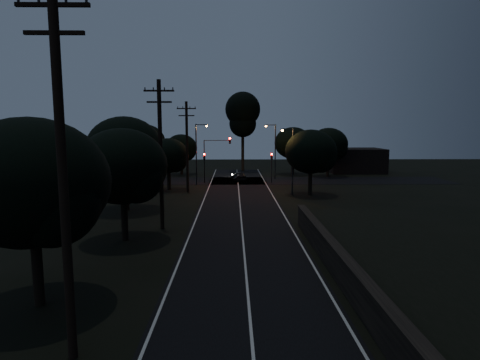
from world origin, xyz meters
name	(u,v)px	position (x,y,z in m)	size (l,w,h in m)	color
ground	(251,326)	(0.00, 0.00, 0.00)	(160.00, 160.00, 0.00)	black
road_surface	(239,193)	(0.00, 31.12, 0.01)	(60.00, 70.00, 0.03)	black
retaining_wall	(416,280)	(7.74, 3.00, 0.62)	(6.93, 26.00, 1.60)	black
utility_pole_near	(62,171)	(-6.00, -2.00, 6.25)	(2.20, 0.30, 12.00)	black
utility_pole_mid	(161,153)	(-6.00, 15.00, 5.74)	(2.20, 0.30, 11.00)	black
utility_pole_far	(187,145)	(-6.00, 32.00, 5.48)	(2.20, 0.30, 10.50)	black
tree_left_a	(36,186)	(-8.78, 1.87, 5.20)	(6.35, 6.35, 8.03)	black
tree_left_b	(125,168)	(-7.79, 11.88, 4.90)	(5.94, 5.94, 7.55)	black
tree_left_c	(127,150)	(-10.26, 21.86, 5.54)	(6.79, 6.79, 8.57)	black
tree_left_d	(170,157)	(-8.33, 33.90, 4.06)	(4.95, 4.95, 6.28)	black
tree_far_nw	(182,149)	(-8.82, 49.90, 4.18)	(5.10, 5.10, 6.47)	black
tree_far_w	(146,143)	(-13.78, 45.87, 5.22)	(6.31, 6.31, 8.04)	black
tree_far_ne	(295,144)	(9.21, 49.88, 4.92)	(6.01, 6.01, 7.60)	black
tree_far_e	(330,145)	(14.21, 46.88, 4.85)	(5.90, 5.90, 7.49)	black
tree_right_a	(313,153)	(8.20, 29.88, 4.76)	(5.77, 5.77, 7.34)	black
tall_pine	(243,114)	(1.00, 55.00, 9.80)	(5.99, 5.99, 13.60)	black
building_left	(117,160)	(-20.00, 52.00, 2.20)	(10.00, 8.00, 4.40)	black
building_right	(355,160)	(20.00, 53.00, 2.00)	(9.00, 7.00, 4.00)	black
signal_left	(204,162)	(-4.60, 39.99, 2.84)	(0.28, 0.35, 4.10)	black
signal_right	(272,162)	(4.60, 39.99, 2.84)	(0.28, 0.35, 4.10)	black
signal_mast	(217,151)	(-2.91, 39.99, 4.34)	(3.70, 0.35, 6.25)	black
streetlight_a	(198,150)	(-5.31, 38.00, 4.64)	(1.66, 0.26, 8.00)	black
streetlight_b	(274,147)	(5.31, 44.00, 4.64)	(1.66, 0.26, 8.00)	black
streetlight_c	(291,156)	(5.83, 30.00, 4.35)	(1.46, 0.26, 7.50)	black
car	(239,176)	(0.16, 41.85, 0.69)	(1.62, 4.02, 1.37)	black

